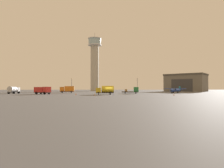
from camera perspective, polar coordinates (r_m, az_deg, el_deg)
The scene contains 14 objects.
ground_plane at distance 67.49m, azimuth -0.87°, elevation -3.11°, with size 400.00×400.00×0.00m, color #545456.
control_tower at distance 148.64m, azimuth -5.05°, elevation 6.68°, with size 10.11×10.11×43.62m.
hangar at distance 143.44m, azimuth 20.59°, elevation 0.36°, with size 30.77×29.90×11.79m.
airplane_blue at distance 91.96m, azimuth 17.90°, elevation -1.65°, with size 7.86×9.26×3.03m.
truck_fuel_tanker_silver at distance 88.19m, azimuth -26.66°, elevation -1.46°, with size 3.45×6.01×2.94m.
truck_box_red at distance 76.08m, azimuth -19.53°, elevation -1.64°, with size 6.73×5.43×2.73m.
truck_box_orange at distance 94.36m, azimuth -12.81°, elevation -1.46°, with size 6.62×3.46×3.14m.
truck_flatbed_green at distance 79.95m, azimuth 6.10°, elevation -1.87°, with size 6.95×3.77×2.68m.
truck_fuel_tanker_yellow at distance 68.01m, azimuth -1.95°, elevation -1.69°, with size 6.20×3.27×3.04m.
light_post_west at distance 110.55m, azimuth 7.34°, elevation 0.17°, with size 0.44×0.44×8.08m.
light_post_east at distance 113.18m, azimuth -11.62°, elevation 0.12°, with size 0.44×0.44×7.94m.
traffic_cone_near_left at distance 59.62m, azimuth -5.11°, elevation -3.07°, with size 0.36×0.36×0.60m.
traffic_cone_near_right at distance 63.80m, azimuth 17.49°, elevation -2.92°, with size 0.36×0.36×0.56m.
traffic_cone_mid_apron at distance 64.96m, azimuth -10.39°, elevation -2.84°, with size 0.36×0.36×0.74m.
Camera 1 is at (-2.41, -67.41, 2.28)m, focal length 31.54 mm.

